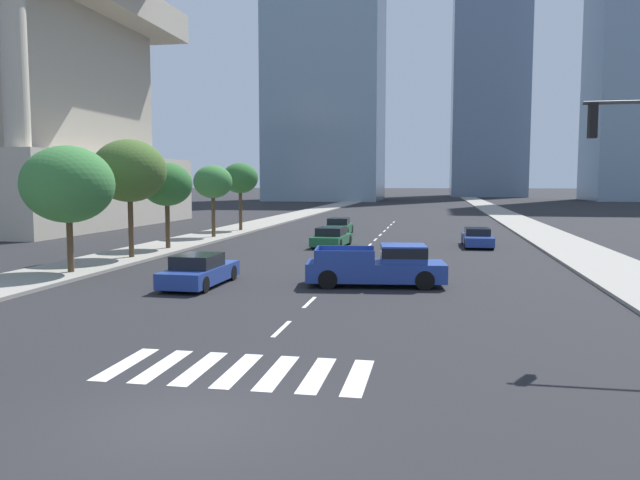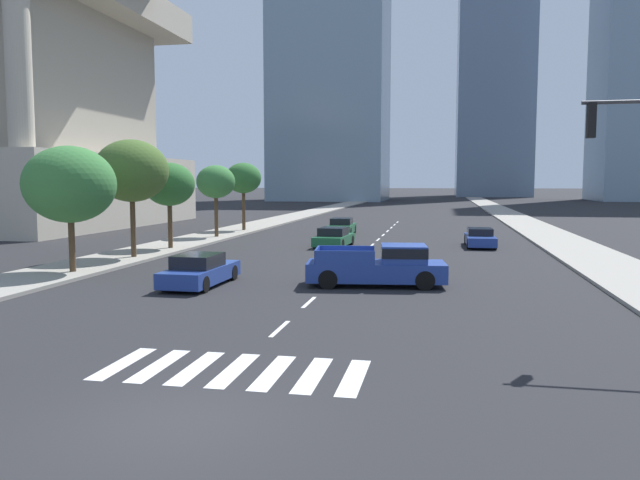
# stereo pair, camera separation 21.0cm
# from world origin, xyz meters

# --- Properties ---
(ground_plane) EXTENTS (800.00, 800.00, 0.00)m
(ground_plane) POSITION_xyz_m (0.00, 0.00, 0.00)
(ground_plane) COLOR #232326
(sidewalk_east) EXTENTS (4.00, 260.00, 0.15)m
(sidewalk_east) POSITION_xyz_m (12.64, 30.00, 0.07)
(sidewalk_east) COLOR gray
(sidewalk_east) RESTS_ON ground
(sidewalk_west) EXTENTS (4.00, 260.00, 0.15)m
(sidewalk_west) POSITION_xyz_m (-12.64, 30.00, 0.07)
(sidewalk_west) COLOR gray
(sidewalk_west) RESTS_ON ground
(crosswalk_near) EXTENTS (5.85, 2.58, 0.01)m
(crosswalk_near) POSITION_xyz_m (0.00, 3.05, 0.00)
(crosswalk_near) COLOR silver
(crosswalk_near) RESTS_ON ground
(lane_divider_center) EXTENTS (0.14, 50.00, 0.01)m
(lane_divider_center) POSITION_xyz_m (0.00, 31.05, 0.00)
(lane_divider_center) COLOR silver
(lane_divider_center) RESTS_ON ground
(pickup_truck) EXTENTS (5.74, 2.69, 1.67)m
(pickup_truck) POSITION_xyz_m (2.20, 14.99, 0.81)
(pickup_truck) COLOR navy
(pickup_truck) RESTS_ON ground
(sedan_blue_0) EXTENTS (1.91, 4.63, 1.30)m
(sedan_blue_0) POSITION_xyz_m (-5.06, 13.62, 0.60)
(sedan_blue_0) COLOR navy
(sedan_blue_0) RESTS_ON ground
(sedan_green_1) EXTENTS (1.92, 4.41, 1.31)m
(sedan_green_1) POSITION_xyz_m (-3.30, 39.03, 0.60)
(sedan_green_1) COLOR #1E6038
(sedan_green_1) RESTS_ON ground
(sedan_blue_2) EXTENTS (1.86, 4.68, 1.19)m
(sedan_blue_2) POSITION_xyz_m (6.96, 31.43, 0.56)
(sedan_blue_2) COLOR navy
(sedan_blue_2) RESTS_ON ground
(sedan_green_3) EXTENTS (2.14, 4.52, 1.26)m
(sedan_green_3) POSITION_xyz_m (-2.32, 29.59, 0.58)
(sedan_green_3) COLOR #1E6038
(sedan_green_3) RESTS_ON ground
(street_tree_nearest) EXTENTS (4.04, 4.04, 5.64)m
(street_tree_nearest) POSITION_xyz_m (-11.84, 15.31, 4.07)
(street_tree_nearest) COLOR #4C3823
(street_tree_nearest) RESTS_ON sidewalk_west
(street_tree_second) EXTENTS (3.92, 3.92, 6.29)m
(street_tree_second) POSITION_xyz_m (-11.84, 21.00, 4.76)
(street_tree_second) COLOR #4C3823
(street_tree_second) RESTS_ON sidewalk_west
(street_tree_third) EXTENTS (3.10, 3.10, 5.20)m
(street_tree_third) POSITION_xyz_m (-11.84, 25.66, 4.02)
(street_tree_third) COLOR #4C3823
(street_tree_third) RESTS_ON sidewalk_west
(street_tree_fourth) EXTENTS (2.84, 2.84, 5.25)m
(street_tree_fourth) POSITION_xyz_m (-11.84, 33.64, 4.17)
(street_tree_fourth) COLOR #4C3823
(street_tree_fourth) RESTS_ON sidewalk_west
(street_tree_fifth) EXTENTS (2.99, 2.99, 5.62)m
(street_tree_fifth) POSITION_xyz_m (-11.84, 40.13, 4.47)
(street_tree_fifth) COLOR #4C3823
(street_tree_fifth) RESTS_ON sidewalk_west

